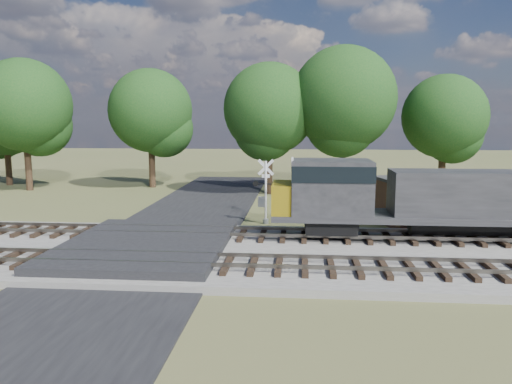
{
  "coord_description": "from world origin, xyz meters",
  "views": [
    {
      "loc": [
        6.72,
        -20.59,
        5.94
      ],
      "look_at": [
        4.77,
        2.0,
        2.64
      ],
      "focal_mm": 35.0,
      "sensor_mm": 36.0,
      "label": 1
    }
  ],
  "objects": [
    {
      "name": "ground",
      "position": [
        0.0,
        0.0,
        0.0
      ],
      "size": [
        160.0,
        160.0,
        0.0
      ],
      "primitive_type": "plane",
      "color": "#4C552D",
      "rests_on": "ground"
    },
    {
      "name": "ballast_bed",
      "position": [
        10.0,
        0.5,
        0.15
      ],
      "size": [
        140.0,
        10.0,
        0.3
      ],
      "primitive_type": "cube",
      "color": "gray",
      "rests_on": "ground"
    },
    {
      "name": "road",
      "position": [
        0.0,
        0.0,
        0.04
      ],
      "size": [
        7.0,
        60.0,
        0.08
      ],
      "primitive_type": "cube",
      "color": "black",
      "rests_on": "ground"
    },
    {
      "name": "crossing_panel",
      "position": [
        0.0,
        0.5,
        0.32
      ],
      "size": [
        7.0,
        9.0,
        0.62
      ],
      "primitive_type": "cube",
      "color": "#262628",
      "rests_on": "ground"
    },
    {
      "name": "track_near",
      "position": [
        3.12,
        -2.0,
        0.41
      ],
      "size": [
        140.0,
        2.6,
        0.33
      ],
      "color": "black",
      "rests_on": "ballast_bed"
    },
    {
      "name": "track_far",
      "position": [
        3.12,
        3.0,
        0.41
      ],
      "size": [
        140.0,
        2.6,
        0.33
      ],
      "color": "black",
      "rests_on": "ballast_bed"
    },
    {
      "name": "crossing_signal_far",
      "position": [
        4.77,
        7.54,
        1.55
      ],
      "size": [
        1.5,
        0.34,
        3.73
      ],
      "rotation": [
        0.0,
        0.0,
        3.04
      ],
      "color": "silver",
      "rests_on": "ground"
    },
    {
      "name": "equipment_shed",
      "position": [
        13.39,
        7.82,
        1.35
      ],
      "size": [
        4.74,
        4.74,
        2.67
      ],
      "rotation": [
        0.0,
        0.0,
        0.24
      ],
      "color": "#4C3020",
      "rests_on": "ground"
    },
    {
      "name": "treeline",
      "position": [
        7.76,
        20.03,
        6.73
      ],
      "size": [
        81.84,
        11.51,
        11.61
      ],
      "color": "black",
      "rests_on": "ground"
    }
  ]
}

